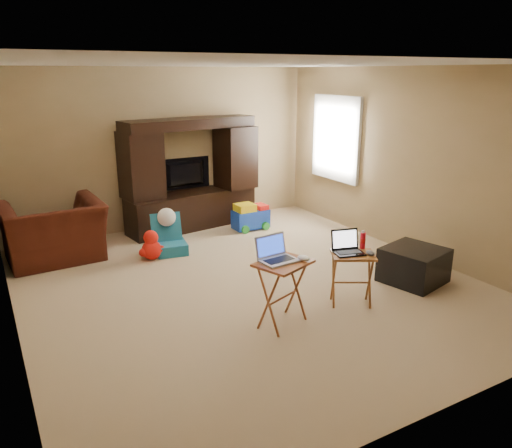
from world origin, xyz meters
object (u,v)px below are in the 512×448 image
laptop_left (279,250)px  laptop_right (349,243)px  entertainment_center (191,174)px  push_toy (251,216)px  tray_table_left (283,294)px  mouse_left (304,258)px  mouse_right (370,253)px  television (186,174)px  child_rocker (170,234)px  plush_toy (151,245)px  ottoman (414,265)px  recliner (54,232)px  tray_table_right (352,279)px  water_bottle (363,241)px

laptop_left → laptop_right: 0.88m
entertainment_center → push_toy: size_ratio=3.67×
tray_table_left → mouse_left: mouse_left is taller
mouse_left → mouse_right: 0.83m
television → child_rocker: television is taller
child_rocker → laptop_left: (0.22, -2.46, 0.51)m
push_toy → plush_toy: bearing=-164.8°
laptop_right → push_toy: bearing=97.1°
ottoman → tray_table_left: tray_table_left is taller
television → laptop_right: bearing=93.5°
television → mouse_right: (0.53, -3.80, -0.23)m
ottoman → mouse_right: mouse_right is taller
recliner → laptop_left: laptop_left is taller
tray_table_left → mouse_left: bearing=-40.4°
tray_table_right → child_rocker: bearing=144.9°
mouse_right → mouse_left: bearing=178.0°
recliner → mouse_left: (1.88, -3.07, 0.29)m
push_toy → child_rocker: bearing=-164.8°
push_toy → water_bottle: bearing=-94.8°
laptop_right → mouse_right: size_ratio=2.58×
laptop_left → water_bottle: (1.11, 0.07, -0.11)m
tray_table_right → laptop_right: size_ratio=1.91×
child_rocker → tray_table_right: size_ratio=0.95×
television → mouse_left: bearing=83.3°
mouse_left → recliner: bearing=121.4°
plush_toy → water_bottle: water_bottle is taller
mouse_left → plush_toy: bearing=107.0°
tray_table_left → laptop_right: laptop_right is taller
entertainment_center → child_rocker: size_ratio=3.87×
recliner → mouse_left: recliner is taller
recliner → mouse_right: bearing=128.2°
push_toy → laptop_left: laptop_left is taller
television → tray_table_left: bearing=80.4°
child_rocker → laptop_right: 2.72m
television → mouse_right: size_ratio=7.49×
ottoman → laptop_right: size_ratio=2.12×
child_rocker → ottoman: 3.22m
recliner → entertainment_center: bearing=-170.1°
ottoman → push_toy: bearing=103.8°
recliner → tray_table_right: recliner is taller
entertainment_center → laptop_left: (-0.52, -3.46, -0.09)m
recliner → laptop_left: bearing=116.3°
plush_toy → tray_table_left: (0.56, -2.39, 0.13)m
plush_toy → mouse_left: 2.62m
entertainment_center → water_bottle: entertainment_center is taller
water_bottle → push_toy: bearing=86.5°
tray_table_left → water_bottle: (1.08, 0.10, 0.34)m
child_rocker → laptop_left: laptop_left is taller
mouse_left → push_toy: bearing=70.5°
recliner → tray_table_left: (1.69, -3.00, -0.07)m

